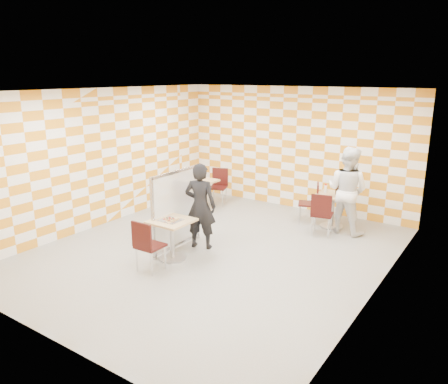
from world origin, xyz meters
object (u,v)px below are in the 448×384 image
(empty_table, at_px, (201,190))
(chair_second_side, at_px, (312,200))
(chair_empty_near, at_px, (183,196))
(partition, at_px, (176,209))
(sport_bottle, at_px, (326,189))
(man_white, at_px, (347,190))
(second_table, at_px, (333,205))
(chair_empty_far, at_px, (219,183))
(chair_main_front, at_px, (146,243))
(man_dark, at_px, (200,206))
(main_table, at_px, (172,233))
(chair_second_front, at_px, (322,211))
(soda_bottle, at_px, (337,190))

(empty_table, relative_size, chair_second_side, 0.81)
(empty_table, bearing_deg, chair_empty_near, -83.21)
(partition, relative_size, sport_bottle, 7.75)
(partition, bearing_deg, chair_empty_near, 125.30)
(man_white, distance_m, sport_bottle, 0.58)
(second_table, xyz_separation_m, chair_empty_far, (-3.10, 0.09, 0.04))
(chair_main_front, height_order, man_dark, man_dark)
(chair_empty_near, relative_size, partition, 0.60)
(main_table, xyz_separation_m, chair_second_front, (1.81, 2.62, 0.04))
(second_table, relative_size, soda_bottle, 3.26)
(partition, height_order, sport_bottle, partition)
(chair_main_front, distance_m, man_white, 4.39)
(empty_table, relative_size, chair_main_front, 0.81)
(chair_empty_near, xyz_separation_m, man_dark, (1.38, -1.16, 0.29))
(empty_table, bearing_deg, chair_main_front, -67.46)
(main_table, height_order, man_dark, man_dark)
(empty_table, height_order, chair_empty_near, chair_empty_near)
(partition, distance_m, sport_bottle, 3.44)
(chair_second_side, xyz_separation_m, chair_empty_near, (-2.60, -1.39, 0.00))
(empty_table, height_order, chair_main_front, chair_main_front)
(second_table, distance_m, partition, 3.53)
(main_table, height_order, sport_bottle, sport_bottle)
(main_table, xyz_separation_m, soda_bottle, (1.86, 3.33, 0.34))
(chair_main_front, height_order, chair_empty_far, same)
(second_table, bearing_deg, empty_table, -169.29)
(empty_table, xyz_separation_m, chair_empty_far, (0.07, 0.69, 0.04))
(partition, distance_m, man_dark, 0.46)
(empty_table, distance_m, man_dark, 2.48)
(chair_main_front, bearing_deg, partition, 103.79)
(empty_table, xyz_separation_m, man_dark, (1.48, -1.97, 0.33))
(chair_second_front, height_order, chair_second_side, same)
(partition, xyz_separation_m, man_dark, (0.35, 0.30, 0.05))
(chair_empty_far, distance_m, man_dark, 3.02)
(man_dark, bearing_deg, soda_bottle, -142.84)
(chair_main_front, distance_m, chair_empty_near, 2.89)
(chair_second_side, distance_m, partition, 3.26)
(chair_second_side, bearing_deg, man_dark, -115.50)
(second_table, height_order, chair_empty_far, chair_empty_far)
(second_table, relative_size, man_dark, 0.45)
(main_table, height_order, chair_empty_far, chair_empty_far)
(partition, bearing_deg, main_table, -60.17)
(chair_empty_near, bearing_deg, chair_main_front, -63.10)
(chair_second_front, bearing_deg, second_table, 91.44)
(partition, distance_m, man_white, 3.61)
(man_dark, relative_size, soda_bottle, 7.29)
(main_table, bearing_deg, partition, 119.83)
(second_table, height_order, man_dark, man_dark)
(empty_table, xyz_separation_m, chair_empty_near, (0.10, -0.80, 0.04))
(soda_bottle, bearing_deg, chair_main_front, -114.63)
(chair_empty_near, bearing_deg, chair_empty_far, 90.85)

